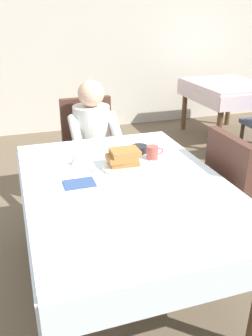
{
  "coord_description": "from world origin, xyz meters",
  "views": [
    {
      "loc": [
        -0.55,
        -1.71,
        1.62
      ],
      "look_at": [
        0.03,
        0.05,
        0.79
      ],
      "focal_mm": 38.04,
      "sensor_mm": 36.0,
      "label": 1
    }
  ],
  "objects_px": {
    "fork_left_of_plate": "(94,172)",
    "spoon_near_edge": "(138,190)",
    "cup_coffee": "(153,152)",
    "diner_person": "(93,136)",
    "breakfast_stack": "(123,157)",
    "plate_breakfast": "(124,166)",
    "background_table_far": "(227,92)",
    "chair_diner": "(90,145)",
    "knife_right_of_plate": "(154,164)",
    "chair_right_side": "(238,193)",
    "syrup_pitcher": "(76,159)",
    "bowl_butter": "(139,149)",
    "dining_table_main": "(125,194)"
  },
  "relations": [
    {
      "from": "fork_left_of_plate",
      "to": "spoon_near_edge",
      "type": "relative_size",
      "value": 1.2
    },
    {
      "from": "cup_coffee",
      "to": "spoon_near_edge",
      "type": "distance_m",
      "value": 0.45
    },
    {
      "from": "diner_person",
      "to": "breakfast_stack",
      "type": "relative_size",
      "value": 5.72
    },
    {
      "from": "plate_breakfast",
      "to": "background_table_far",
      "type": "xyz_separation_m",
      "value": [
        2.14,
        2.18,
        -0.13
      ]
    },
    {
      "from": "breakfast_stack",
      "to": "spoon_near_edge",
      "type": "relative_size",
      "value": 1.31
    },
    {
      "from": "chair_diner",
      "to": "spoon_near_edge",
      "type": "xyz_separation_m",
      "value": [
        -0.02,
        -1.31,
        0.21
      ]
    },
    {
      "from": "knife_right_of_plate",
      "to": "background_table_far",
      "type": "distance_m",
      "value": 2.94
    },
    {
      "from": "chair_right_side",
      "to": "syrup_pitcher",
      "type": "height_order",
      "value": "chair_right_side"
    },
    {
      "from": "fork_left_of_plate",
      "to": "syrup_pitcher",
      "type": "bearing_deg",
      "value": 23.12
    },
    {
      "from": "fork_left_of_plate",
      "to": "bowl_butter",
      "type": "bearing_deg",
      "value": -63.9
    },
    {
      "from": "dining_table_main",
      "to": "fork_left_of_plate",
      "type": "distance_m",
      "value": 0.23
    },
    {
      "from": "cup_coffee",
      "to": "fork_left_of_plate",
      "type": "bearing_deg",
      "value": -167.61
    },
    {
      "from": "diner_person",
      "to": "background_table_far",
      "type": "xyz_separation_m",
      "value": [
        2.14,
        1.35,
        -0.05
      ]
    },
    {
      "from": "fork_left_of_plate",
      "to": "spoon_near_edge",
      "type": "xyz_separation_m",
      "value": [
        0.17,
        -0.3,
        0.0
      ]
    },
    {
      "from": "chair_diner",
      "to": "background_table_far",
      "type": "bearing_deg",
      "value": -150.85
    },
    {
      "from": "cup_coffee",
      "to": "chair_right_side",
      "type": "bearing_deg",
      "value": -26.55
    },
    {
      "from": "knife_right_of_plate",
      "to": "chair_right_side",
      "type": "bearing_deg",
      "value": -101.66
    },
    {
      "from": "dining_table_main",
      "to": "breakfast_stack",
      "type": "distance_m",
      "value": 0.25
    },
    {
      "from": "diner_person",
      "to": "fork_left_of_plate",
      "type": "bearing_deg",
      "value": 77.39
    },
    {
      "from": "breakfast_stack",
      "to": "background_table_far",
      "type": "distance_m",
      "value": 3.05
    },
    {
      "from": "cup_coffee",
      "to": "knife_right_of_plate",
      "type": "distance_m",
      "value": 0.1
    },
    {
      "from": "spoon_near_edge",
      "to": "bowl_butter",
      "type": "bearing_deg",
      "value": 70.34
    },
    {
      "from": "dining_table_main",
      "to": "breakfast_stack",
      "type": "xyz_separation_m",
      "value": [
        0.05,
        0.18,
        0.15
      ]
    },
    {
      "from": "diner_person",
      "to": "knife_right_of_plate",
      "type": "bearing_deg",
      "value": 102.5
    },
    {
      "from": "spoon_near_edge",
      "to": "breakfast_stack",
      "type": "bearing_deg",
      "value": 87.52
    },
    {
      "from": "chair_diner",
      "to": "fork_left_of_plate",
      "type": "relative_size",
      "value": 5.17
    },
    {
      "from": "breakfast_stack",
      "to": "bowl_butter",
      "type": "xyz_separation_m",
      "value": [
        0.18,
        0.2,
        -0.04
      ]
    },
    {
      "from": "knife_right_of_plate",
      "to": "background_table_far",
      "type": "relative_size",
      "value": 0.18
    },
    {
      "from": "breakfast_stack",
      "to": "syrup_pitcher",
      "type": "bearing_deg",
      "value": 155.74
    },
    {
      "from": "chair_diner",
      "to": "diner_person",
      "type": "distance_m",
      "value": 0.21
    },
    {
      "from": "dining_table_main",
      "to": "diner_person",
      "type": "height_order",
      "value": "diner_person"
    },
    {
      "from": "breakfast_stack",
      "to": "fork_left_of_plate",
      "type": "height_order",
      "value": "breakfast_stack"
    },
    {
      "from": "dining_table_main",
      "to": "diner_person",
      "type": "distance_m",
      "value": 1.02
    },
    {
      "from": "plate_breakfast",
      "to": "spoon_near_edge",
      "type": "bearing_deg",
      "value": -93.4
    },
    {
      "from": "chair_diner",
      "to": "bowl_butter",
      "type": "bearing_deg",
      "value": 102.61
    },
    {
      "from": "fork_left_of_plate",
      "to": "breakfast_stack",
      "type": "bearing_deg",
      "value": -88.13
    },
    {
      "from": "diner_person",
      "to": "cup_coffee",
      "type": "height_order",
      "value": "diner_person"
    },
    {
      "from": "dining_table_main",
      "to": "bowl_butter",
      "type": "bearing_deg",
      "value": 59.28
    },
    {
      "from": "dining_table_main",
      "to": "chair_right_side",
      "type": "relative_size",
      "value": 1.64
    },
    {
      "from": "chair_diner",
      "to": "chair_right_side",
      "type": "distance_m",
      "value": 1.37
    },
    {
      "from": "diner_person",
      "to": "cup_coffee",
      "type": "xyz_separation_m",
      "value": [
        0.22,
        -0.76,
        0.11
      ]
    },
    {
      "from": "knife_right_of_plate",
      "to": "dining_table_main",
      "type": "bearing_deg",
      "value": 128.75
    },
    {
      "from": "diner_person",
      "to": "background_table_far",
      "type": "relative_size",
      "value": 1.0
    },
    {
      "from": "chair_diner",
      "to": "fork_left_of_plate",
      "type": "height_order",
      "value": "chair_diner"
    },
    {
      "from": "plate_breakfast",
      "to": "syrup_pitcher",
      "type": "xyz_separation_m",
      "value": [
        -0.27,
        0.13,
        0.03
      ]
    },
    {
      "from": "chair_diner",
      "to": "diner_person",
      "type": "xyz_separation_m",
      "value": [
        -0.0,
        -0.16,
        0.14
      ]
    },
    {
      "from": "cup_coffee",
      "to": "chair_diner",
      "type": "bearing_deg",
      "value": 103.24
    },
    {
      "from": "spoon_near_edge",
      "to": "fork_left_of_plate",
      "type": "bearing_deg",
      "value": 120.85
    },
    {
      "from": "chair_right_side",
      "to": "breakfast_stack",
      "type": "distance_m",
      "value": 0.79
    },
    {
      "from": "dining_table_main",
      "to": "breakfast_stack",
      "type": "height_order",
      "value": "breakfast_stack"
    }
  ]
}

